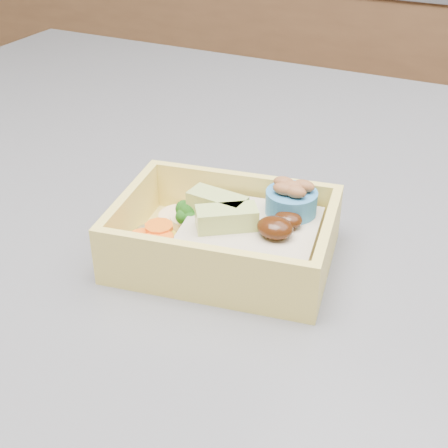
% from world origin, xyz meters
% --- Properties ---
extents(bento_box, '(0.17, 0.14, 0.06)m').
position_xyz_m(bento_box, '(-0.06, -0.15, 0.94)').
color(bento_box, '#EAD060').
rests_on(bento_box, island).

